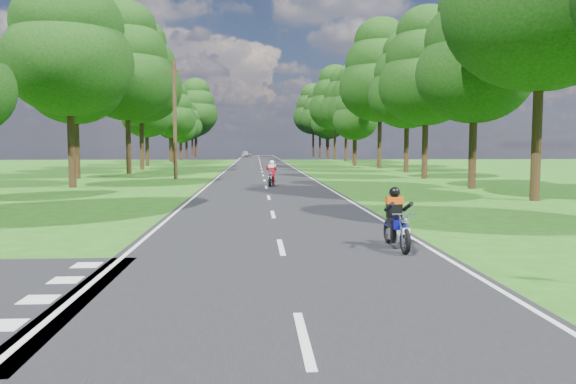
{
  "coord_description": "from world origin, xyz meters",
  "views": [
    {
      "loc": [
        -0.56,
        -10.48,
        2.31
      ],
      "look_at": [
        0.27,
        4.0,
        1.1
      ],
      "focal_mm": 35.0,
      "sensor_mm": 36.0,
      "label": 1
    }
  ],
  "objects": [
    {
      "name": "distant_car",
      "position": [
        -2.45,
        95.87,
        0.64
      ],
      "size": [
        2.26,
        3.86,
        1.23
      ],
      "primitive_type": "imported",
      "rotation": [
        0.0,
        0.0,
        -0.24
      ],
      "color": "#B9BBC0",
      "rests_on": "main_road"
    },
    {
      "name": "road_markings",
      "position": [
        -0.14,
        48.13,
        0.02
      ],
      "size": [
        7.4,
        140.0,
        0.01
      ],
      "color": "silver",
      "rests_on": "main_road"
    },
    {
      "name": "ground",
      "position": [
        0.0,
        0.0,
        0.0
      ],
      "size": [
        160.0,
        160.0,
        0.0
      ],
      "primitive_type": "plane",
      "color": "#294E11",
      "rests_on": "ground"
    },
    {
      "name": "rider_near_blue",
      "position": [
        2.55,
        1.7,
        0.7
      ],
      "size": [
        0.59,
        1.66,
        1.37
      ],
      "primitive_type": null,
      "rotation": [
        0.0,
        0.0,
        0.03
      ],
      "color": "#0D0D90",
      "rests_on": "main_road"
    },
    {
      "name": "treeline",
      "position": [
        1.43,
        60.06,
        8.25
      ],
      "size": [
        40.0,
        115.35,
        14.78
      ],
      "color": "black",
      "rests_on": "ground"
    },
    {
      "name": "rider_far_red",
      "position": [
        0.33,
        21.06,
        0.74
      ],
      "size": [
        0.85,
        1.81,
        1.45
      ],
      "primitive_type": null,
      "rotation": [
        0.0,
        0.0,
        -0.16
      ],
      "color": "#A60C1D",
      "rests_on": "main_road"
    },
    {
      "name": "main_road",
      "position": [
        0.0,
        50.0,
        0.01
      ],
      "size": [
        7.0,
        140.0,
        0.02
      ],
      "primitive_type": "cube",
      "color": "black",
      "rests_on": "ground"
    },
    {
      "name": "telegraph_pole",
      "position": [
        -6.0,
        28.0,
        4.07
      ],
      "size": [
        1.2,
        0.26,
        8.0
      ],
      "color": "#382616",
      "rests_on": "ground"
    }
  ]
}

